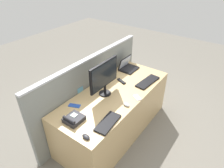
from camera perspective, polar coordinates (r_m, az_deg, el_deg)
ground_plane at (r=3.31m, az=0.72°, el=-12.80°), size 10.00×10.00×0.00m
desk at (r=3.06m, az=0.77°, el=-7.99°), size 1.93×0.79×0.73m
cubicle_divider at (r=3.14m, az=-5.73°, el=-1.88°), size 2.28×0.07×1.16m
desktop_monitor at (r=2.65m, az=-2.26°, el=2.29°), size 0.55×0.17×0.49m
laptop at (r=3.41m, az=4.43°, el=5.10°), size 0.31×0.25×0.21m
desk_phone at (r=2.40m, az=-10.98°, el=-9.84°), size 0.21×0.19×0.09m
keyboard_main at (r=3.10m, az=10.19°, el=0.66°), size 0.47×0.20×0.02m
keyboard_spare at (r=2.34m, az=-1.21°, el=-11.03°), size 0.38×0.19×0.02m
computer_mouse_right_hand at (r=2.20m, az=-7.46°, el=-14.80°), size 0.07×0.11×0.03m
computer_mouse_left_hand at (r=2.59m, az=4.14°, el=-5.85°), size 0.09×0.11×0.03m
pen_cup at (r=3.09m, az=-2.29°, el=2.08°), size 0.08×0.08×0.19m
cell_phone_white_slab at (r=2.74m, az=7.20°, el=-3.86°), size 0.13×0.15×0.01m
cell_phone_blue_case at (r=2.63m, az=-10.73°, el=-6.12°), size 0.12×0.17×0.01m
tv_remote at (r=3.07m, az=2.70°, el=0.82°), size 0.10×0.17×0.02m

